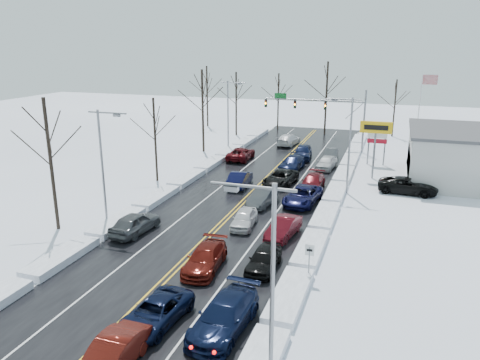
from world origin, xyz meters
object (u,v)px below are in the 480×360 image
(flagpole, at_px, (421,107))
(oncoming_car_0, at_px, (240,186))
(tires_plus_sign, at_px, (376,131))
(traffic_signal_mast, at_px, (325,108))

(flagpole, relative_size, oncoming_car_0, 2.15)
(tires_plus_sign, distance_m, oncoming_car_0, 15.05)
(traffic_signal_mast, bearing_deg, oncoming_car_0, -105.33)
(traffic_signal_mast, xyz_separation_m, oncoming_car_0, (-5.24, -19.10, -5.48))
(flagpole, bearing_deg, tires_plus_sign, -108.44)
(flagpole, xyz_separation_m, oncoming_car_0, (-16.96, -21.11, -5.93))
(traffic_signal_mast, distance_m, flagpole, 11.90)
(tires_plus_sign, bearing_deg, flagpole, 71.56)
(tires_plus_sign, xyz_separation_m, flagpole, (4.67, 14.01, 0.93))
(tires_plus_sign, height_order, flagpole, flagpole)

